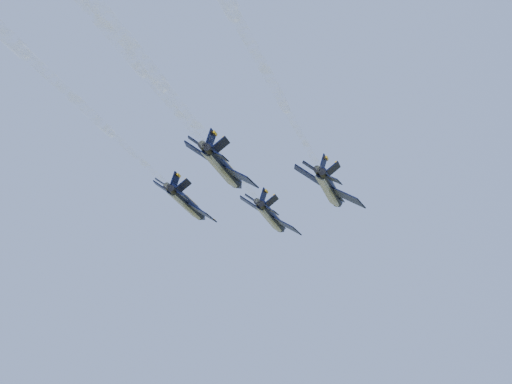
% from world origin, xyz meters
% --- Properties ---
extents(jet_lead, '(10.34, 15.70, 6.77)m').
position_xyz_m(jet_lead, '(2.09, 15.89, 103.94)').
color(jet_lead, black).
extents(jet_left, '(10.34, 15.70, 6.77)m').
position_xyz_m(jet_left, '(-9.02, 5.81, 103.94)').
color(jet_left, black).
extents(jet_right, '(10.34, 15.70, 6.77)m').
position_xyz_m(jet_right, '(12.97, 2.93, 103.94)').
color(jet_right, black).
extents(jet_slot, '(10.34, 15.70, 6.77)m').
position_xyz_m(jet_slot, '(0.25, -8.97, 103.94)').
color(jet_slot, black).
extents(smoke_trail_lead, '(7.04, 58.85, 2.11)m').
position_xyz_m(smoke_trail_lead, '(-1.85, -27.05, 103.97)').
color(smoke_trail_lead, white).
extents(smoke_trail_left, '(7.04, 58.85, 2.11)m').
position_xyz_m(smoke_trail_left, '(-12.96, -37.13, 103.97)').
color(smoke_trail_left, white).
extents(smoke_trail_right, '(7.04, 58.85, 2.11)m').
position_xyz_m(smoke_trail_right, '(9.03, -40.01, 103.97)').
color(smoke_trail_right, white).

